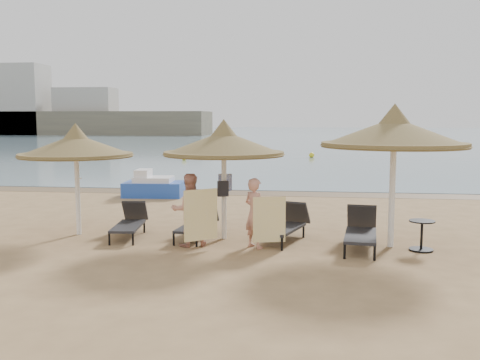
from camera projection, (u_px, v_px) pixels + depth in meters
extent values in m
plane|color=#A47F52|center=(213.00, 252.00, 11.88)|extent=(160.00, 160.00, 0.00)
cube|color=slate|center=(296.00, 135.00, 90.69)|extent=(200.00, 140.00, 0.03)
cube|color=brown|center=(255.00, 193.00, 21.14)|extent=(200.00, 1.60, 0.01)
cube|color=#6F6750|center=(40.00, 123.00, 94.17)|extent=(60.00, 10.00, 4.00)
cube|color=#A7A39A|center=(6.00, 100.00, 92.37)|extent=(14.00, 6.00, 12.00)
cube|color=#A7A39A|center=(86.00, 111.00, 91.82)|extent=(10.00, 5.00, 8.00)
cylinder|color=white|center=(78.00, 194.00, 13.54)|extent=(0.12, 0.12, 2.07)
cone|color=olive|center=(76.00, 145.00, 13.40)|extent=(2.86, 2.86, 0.54)
cone|color=olive|center=(75.00, 132.00, 13.36)|extent=(0.69, 0.69, 0.44)
cylinder|color=olive|center=(76.00, 155.00, 13.43)|extent=(2.80, 2.80, 0.10)
cylinder|color=white|center=(224.00, 196.00, 13.05)|extent=(0.12, 0.12, 2.15)
cone|color=olive|center=(224.00, 143.00, 12.90)|extent=(2.96, 2.96, 0.56)
cone|color=olive|center=(224.00, 129.00, 12.86)|extent=(0.72, 0.72, 0.46)
cylinder|color=olive|center=(224.00, 153.00, 12.93)|extent=(2.90, 2.90, 0.10)
cylinder|color=white|center=(392.00, 195.00, 12.22)|extent=(0.14, 0.14, 2.40)
cone|color=olive|center=(394.00, 132.00, 12.05)|extent=(3.32, 3.32, 0.63)
cone|color=olive|center=(395.00, 115.00, 12.01)|extent=(0.80, 0.80, 0.51)
cylinder|color=olive|center=(394.00, 145.00, 12.09)|extent=(3.25, 3.25, 0.11)
cylinder|color=black|center=(109.00, 240.00, 12.47)|extent=(0.05, 0.05, 0.28)
cylinder|color=black|center=(133.00, 240.00, 12.46)|extent=(0.05, 0.05, 0.28)
cylinder|color=black|center=(123.00, 227.00, 13.84)|extent=(0.05, 0.05, 0.28)
cylinder|color=black|center=(144.00, 227.00, 13.84)|extent=(0.05, 0.05, 0.28)
cube|color=black|center=(128.00, 226.00, 13.18)|extent=(0.78, 1.54, 0.06)
cube|color=black|center=(135.00, 211.00, 14.02)|extent=(0.66, 0.48, 0.56)
cylinder|color=black|center=(174.00, 240.00, 12.45)|extent=(0.05, 0.05, 0.28)
cylinder|color=black|center=(197.00, 241.00, 12.32)|extent=(0.05, 0.05, 0.28)
cylinder|color=black|center=(193.00, 228.00, 13.80)|extent=(0.05, 0.05, 0.28)
cylinder|color=black|center=(214.00, 229.00, 13.67)|extent=(0.05, 0.05, 0.28)
cube|color=black|center=(195.00, 227.00, 13.09)|extent=(0.78, 1.56, 0.06)
cube|color=black|center=(206.00, 211.00, 13.91)|extent=(0.66, 0.49, 0.57)
cylinder|color=black|center=(258.00, 242.00, 12.22)|extent=(0.05, 0.05, 0.29)
cylinder|color=black|center=(282.00, 244.00, 11.96)|extent=(0.05, 0.05, 0.29)
cylinder|color=black|center=(281.00, 230.00, 13.53)|extent=(0.05, 0.05, 0.29)
cylinder|color=black|center=(303.00, 232.00, 13.28)|extent=(0.05, 0.05, 0.29)
cube|color=black|center=(283.00, 229.00, 12.77)|extent=(1.12, 1.70, 0.06)
cube|color=black|center=(296.00, 212.00, 13.57)|extent=(0.76, 0.63, 0.60)
cylinder|color=black|center=(345.00, 252.00, 11.27)|extent=(0.05, 0.05, 0.31)
cylinder|color=black|center=(375.00, 254.00, 11.12)|extent=(0.05, 0.05, 0.31)
cylinder|color=black|center=(348.00, 236.00, 12.75)|extent=(0.05, 0.05, 0.31)
cylinder|color=black|center=(374.00, 238.00, 12.61)|extent=(0.05, 0.05, 0.31)
cube|color=black|center=(361.00, 236.00, 11.97)|extent=(0.86, 1.71, 0.07)
cube|color=black|center=(362.00, 216.00, 12.87)|extent=(0.73, 0.54, 0.62)
cylinder|color=black|center=(421.00, 250.00, 12.00)|extent=(0.53, 0.53, 0.04)
cylinder|color=black|center=(422.00, 236.00, 11.96)|extent=(0.06, 0.06, 0.64)
cylinder|color=black|center=(422.00, 221.00, 11.93)|extent=(0.57, 0.57, 0.03)
imported|color=tan|center=(189.00, 204.00, 12.32)|extent=(1.07, 0.90, 1.97)
imported|color=tan|center=(255.00, 207.00, 12.16)|extent=(1.02, 0.98, 1.87)
cube|color=yellow|center=(201.00, 215.00, 11.95)|extent=(0.67, 0.52, 1.16)
cube|color=yellow|center=(269.00, 220.00, 11.90)|extent=(0.72, 0.17, 1.03)
cube|color=white|center=(225.00, 182.00, 13.19)|extent=(0.35, 0.19, 0.42)
cube|color=black|center=(223.00, 189.00, 12.87)|extent=(0.28, 0.18, 0.37)
cube|color=blue|center=(154.00, 189.00, 20.22)|extent=(2.27, 1.42, 0.55)
cube|color=white|center=(154.00, 180.00, 20.18)|extent=(1.46, 1.18, 0.25)
cube|color=white|center=(143.00, 174.00, 20.19)|extent=(0.55, 0.93, 0.35)
sphere|color=yellow|center=(184.00, 158.00, 37.00)|extent=(0.32, 0.32, 0.32)
sphere|color=yellow|center=(312.00, 155.00, 39.51)|extent=(0.40, 0.40, 0.40)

